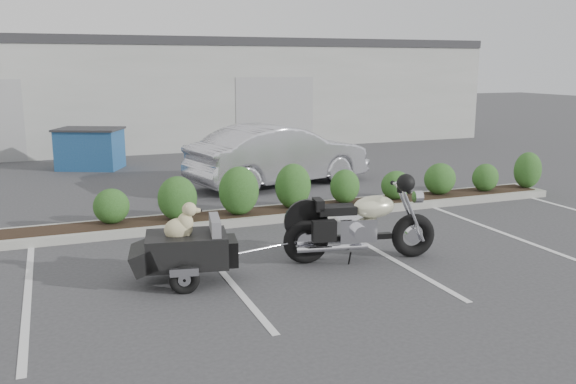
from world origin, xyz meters
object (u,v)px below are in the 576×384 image
object	(u,v)px
motorcycle	(361,225)
pet_trailer	(185,248)
dumpster	(90,148)
sedan	(279,155)

from	to	relation	value
motorcycle	pet_trailer	world-z (taller)	motorcycle
motorcycle	dumpster	bearing A→B (deg)	118.21
sedan	pet_trailer	bearing A→B (deg)	134.66
motorcycle	dumpster	xyz separation A→B (m)	(-3.39, 10.62, 0.04)
motorcycle	pet_trailer	distance (m)	2.78
pet_trailer	sedan	bearing A→B (deg)	69.34
motorcycle	dumpster	world-z (taller)	motorcycle
pet_trailer	dumpster	world-z (taller)	dumpster
sedan	dumpster	xyz separation A→B (m)	(-4.35, 4.39, -0.17)
pet_trailer	dumpster	bearing A→B (deg)	103.79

